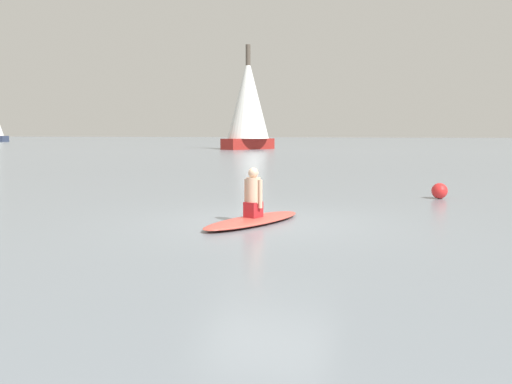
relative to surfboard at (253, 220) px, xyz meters
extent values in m
plane|color=gray|center=(-0.19, -0.21, -0.06)|extent=(400.00, 400.00, 0.00)
ellipsoid|color=#D84C3F|center=(0.00, 0.00, 0.00)|extent=(1.53, 2.80, 0.12)
cube|color=#A51E23|center=(0.00, 0.00, 0.20)|extent=(0.32, 0.36, 0.28)
cylinder|color=#D6AD8E|center=(0.00, 0.00, 0.56)|extent=(0.33, 0.33, 0.47)
sphere|color=#D6AD8E|center=(0.00, 0.00, 0.88)|extent=(0.19, 0.19, 0.19)
cylinder|color=#D6AD8E|center=(0.15, -0.05, 0.50)|extent=(0.09, 0.09, 0.52)
cylinder|color=#D6AD8E|center=(-0.15, 0.05, 0.50)|extent=(0.09, 0.09, 0.52)
cube|color=maroon|center=(16.16, -44.24, 0.49)|extent=(4.20, 6.32, 1.10)
cylinder|color=#4C4238|center=(16.16, -44.24, 5.78)|extent=(0.49, 0.49, 9.48)
cone|color=white|center=(16.16, -44.24, 5.21)|extent=(5.66, 5.66, 8.34)
sphere|color=red|center=(-3.20, -5.23, 0.14)|extent=(0.40, 0.40, 0.40)
camera|label=1|loc=(-3.38, 9.59, 1.61)|focal=38.88mm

